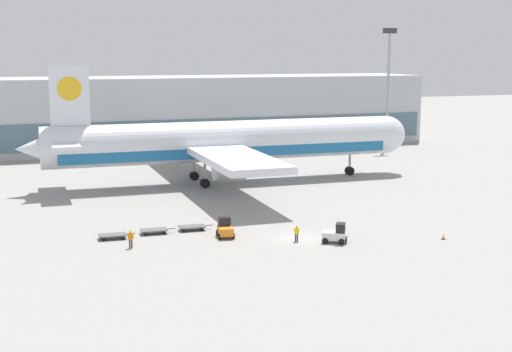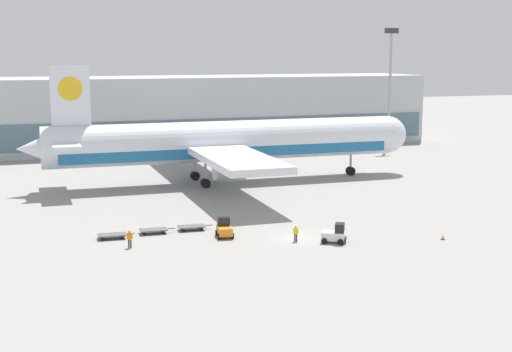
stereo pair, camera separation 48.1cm
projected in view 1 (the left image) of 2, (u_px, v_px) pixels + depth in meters
ground_plane at (297, 238)px, 72.63m from camera, size 400.00×400.00×0.00m
terminal_building at (204, 111)px, 144.32m from camera, size 90.00×18.20×14.00m
light_mast at (388, 80)px, 137.92m from camera, size 2.80×0.50×23.34m
airplane_main at (222, 143)px, 102.90m from camera, size 58.07×48.12×17.00m
baggage_tug_foreground at (225, 228)px, 73.16m from camera, size 1.94×2.63×2.00m
baggage_tug_mid at (336, 234)px, 70.91m from camera, size 2.82×2.53×2.00m
baggage_dolly_lead at (113, 235)px, 72.36m from camera, size 3.74×1.64×0.48m
baggage_dolly_second at (154, 230)px, 74.45m from camera, size 3.74×1.64×0.48m
baggage_dolly_third at (192, 227)px, 75.88m from camera, size 3.74×1.64×0.48m
ground_crew_near at (297, 232)px, 71.32m from camera, size 0.40×0.46×1.67m
ground_crew_far at (131, 237)px, 68.85m from camera, size 0.53×0.35×1.81m
traffic_cone_near at (443, 237)px, 72.23m from camera, size 0.40×0.40×0.58m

